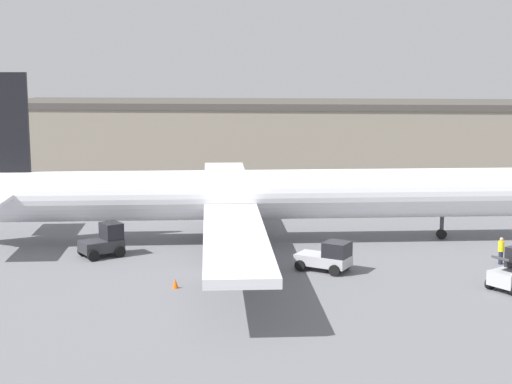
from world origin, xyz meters
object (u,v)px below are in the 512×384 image
object	(u,v)px
baggage_tug	(105,241)
safety_cone_near	(175,283)
ground_crew_worker	(501,250)
pushback_tug	(328,257)
airplane	(240,196)

from	to	relation	value
baggage_tug	safety_cone_near	size ratio (longest dim) A/B	5.85
ground_crew_worker	pushback_tug	size ratio (longest dim) A/B	0.47
ground_crew_worker	baggage_tug	world-z (taller)	baggage_tug
baggage_tug	pushback_tug	size ratio (longest dim) A/B	0.89
safety_cone_near	baggage_tug	bearing A→B (deg)	130.62
baggage_tug	safety_cone_near	world-z (taller)	baggage_tug
airplane	baggage_tug	xyz separation A→B (m)	(-8.45, -4.82, -2.32)
ground_crew_worker	pushback_tug	xyz separation A→B (m)	(-10.88, -2.50, -0.03)
airplane	pushback_tug	size ratio (longest dim) A/B	12.05
airplane	pushback_tug	xyz separation A→B (m)	(6.05, -7.40, -2.42)
ground_crew_worker	safety_cone_near	world-z (taller)	ground_crew_worker
airplane	ground_crew_worker	world-z (taller)	airplane
airplane	safety_cone_near	size ratio (longest dim) A/B	79.46
airplane	ground_crew_worker	size ratio (longest dim) A/B	25.40
airplane	safety_cone_near	xyz separation A→B (m)	(-2.52, -11.73, -3.03)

